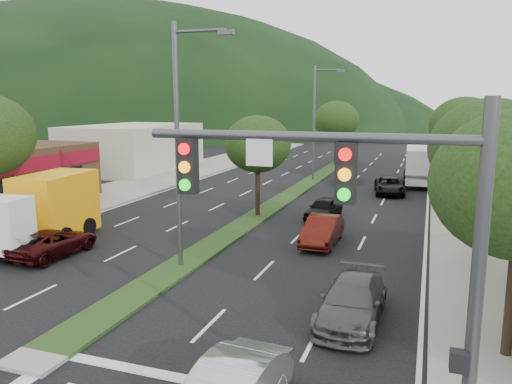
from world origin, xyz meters
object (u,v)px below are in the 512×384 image
at_px(streetlight_mid, 316,117).
at_px(car_queue_e, 346,173).
at_px(car_queue_d, 389,186).
at_px(tree_r_b, 490,149).
at_px(tree_med_near, 258,144).
at_px(tree_r_d, 464,126).
at_px(tree_med_far, 336,120).
at_px(tree_r_c, 474,142).
at_px(suv_maroon, 53,243).
at_px(car_queue_a, 324,208).
at_px(box_truck, 46,212).
at_px(car_queue_b, 352,301).
at_px(streetlight_near, 182,135).
at_px(motorhome, 420,164).
at_px(tree_r_e, 458,124).
at_px(traffic_signal, 382,235).
at_px(car_queue_c, 322,230).

xyz_separation_m(streetlight_mid, car_queue_e, (2.65, 0.43, -4.84)).
xyz_separation_m(car_queue_d, car_queue_e, (-4.13, 5.00, 0.10)).
bearing_deg(tree_r_b, tree_med_near, 153.43).
height_order(tree_r_d, streetlight_mid, streetlight_mid).
bearing_deg(tree_med_far, tree_r_c, -63.43).
height_order(suv_maroon, car_queue_e, car_queue_e).
bearing_deg(tree_r_c, car_queue_e, 124.25).
distance_m(tree_r_b, car_queue_e, 23.70).
xyz_separation_m(car_queue_a, box_truck, (-11.92, -9.61, 0.95)).
bearing_deg(streetlight_mid, car_queue_b, -75.05).
xyz_separation_m(tree_med_near, streetlight_near, (0.21, -10.00, 1.16)).
xyz_separation_m(suv_maroon, car_queue_d, (13.18, 20.93, 0.02)).
xyz_separation_m(tree_r_d, motorhome, (-3.00, 4.42, -3.50)).
height_order(tree_r_e, car_queue_a, tree_r_e).
bearing_deg(car_queue_d, tree_r_d, 9.46).
relative_size(tree_r_d, car_queue_b, 1.56).
distance_m(car_queue_d, box_truck, 24.45).
xyz_separation_m(car_queue_a, car_queue_b, (3.74, -13.70, 0.03)).
relative_size(traffic_signal, tree_r_e, 1.04).
xyz_separation_m(tree_r_b, tree_med_near, (-12.00, 6.00, -0.61)).
bearing_deg(car_queue_b, motorhome, 88.24).
height_order(streetlight_near, suv_maroon, streetlight_near).
xyz_separation_m(tree_r_c, streetlight_near, (-11.79, -12.00, 0.84)).
bearing_deg(car_queue_e, car_queue_d, -56.89).
distance_m(traffic_signal, tree_med_near, 21.53).
bearing_deg(traffic_signal, car_queue_b, 101.66).
xyz_separation_m(tree_r_b, car_queue_c, (-7.04, 1.41, -4.35)).
bearing_deg(car_queue_c, tree_r_b, -10.99).
distance_m(car_queue_c, motorhome, 21.41).
bearing_deg(suv_maroon, traffic_signal, 151.06).
bearing_deg(tree_r_d, car_queue_a, -125.58).
relative_size(tree_r_c, tree_r_d, 0.90).
bearing_deg(tree_r_e, tree_r_c, -90.00).
distance_m(tree_r_d, car_queue_c, 18.57).
bearing_deg(tree_med_far, car_queue_c, -80.79).
bearing_deg(box_truck, streetlight_mid, -114.47).
bearing_deg(tree_med_near, streetlight_mid, 89.22).
distance_m(tree_r_d, motorhome, 6.38).
height_order(tree_med_far, box_truck, tree_med_far).
height_order(tree_r_e, car_queue_e, tree_r_e).
relative_size(tree_r_b, streetlight_mid, 0.69).
bearing_deg(motorhome, car_queue_c, -103.17).
bearing_deg(tree_r_c, car_queue_b, -106.11).
bearing_deg(car_queue_c, tree_r_d, 67.35).
relative_size(car_queue_a, car_queue_d, 0.82).
xyz_separation_m(tree_r_c, car_queue_e, (-9.15, 13.43, -4.01)).
bearing_deg(tree_r_b, car_queue_e, 113.11).
relative_size(tree_r_b, tree_r_d, 0.97).
relative_size(traffic_signal, tree_med_far, 1.01).
bearing_deg(car_queue_a, car_queue_e, 100.95).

